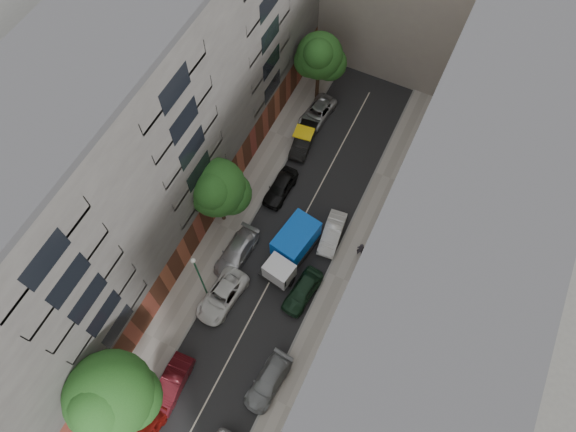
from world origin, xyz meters
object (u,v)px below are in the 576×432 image
Objects in this scene: tarp_truck at (291,249)px; car_left_3 at (236,253)px; car_left_1 at (172,384)px; car_right_1 at (268,382)px; car_right_3 at (332,233)px; lamp_post at (199,274)px; pedestrian at (361,249)px; tree_near at (111,398)px; car_left_5 at (303,140)px; car_left_0 at (146,431)px; car_left_6 at (317,113)px; tree_far at (320,58)px; car_right_2 at (302,291)px; car_left_2 at (222,296)px; car_left_4 at (280,187)px; tree_mid at (217,190)px.

car_left_3 is at bearing -144.18° from tarp_truck.
car_right_1 is at bearing 23.02° from car_left_1.
car_left_3 reaches higher than car_right_3.
pedestrian is (9.98, 8.70, -3.36)m from lamp_post.
car_right_3 is 21.42m from tree_near.
car_left_5 is 0.95× the size of car_right_1.
pedestrian is at bearing 61.41° from tree_near.
tarp_truck is 17.43m from car_left_0.
car_right_1 is 9.62m from lamp_post.
pedestrian reaches higher than car_left_6.
tree_far is (-5.10, 16.66, 4.04)m from tarp_truck.
car_right_2 is 1.03× the size of car_right_3.
car_left_6 is (-4.13, 14.52, -0.88)m from tarp_truck.
tree_near reaches higher than car_left_3.
car_right_1 is (7.13, -24.76, 0.03)m from car_left_6.
car_left_6 is 1.00× the size of car_right_1.
car_left_0 reaches higher than car_left_6.
car_left_5 reaches higher than car_left_2.
lamp_post reaches higher than car_left_3.
car_left_5 is at bearing 92.61° from car_left_3.
car_left_3 is (-4.16, -2.02, -0.81)m from tarp_truck.
pedestrian reaches higher than car_left_4.
car_left_0 is 0.86× the size of car_right_1.
tree_near is (-0.98, -30.73, 5.24)m from car_left_6.
car_right_1 is 13.42m from car_right_3.
car_left_3 is at bearing 96.58° from car_left_0.
car_right_2 is at bearing -2.26° from car_left_3.
car_left_0 is 0.52× the size of tree_mid.
car_left_1 is 6.08m from tree_near.
car_left_0 is 22.40m from car_left_4.
car_left_3 is at bearing 136.51° from car_right_1.
car_right_2 is at bearing 35.16° from car_left_2.
car_left_1 is 1.00× the size of car_left_5.
car_right_1 is (6.40, 3.24, -0.06)m from car_left_1.
tarp_truck is at bearing 137.49° from car_right_2.
car_left_0 is 0.95× the size of car_right_3.
tree_near is 32.87m from tree_far.
tarp_truck reaches higher than car_left_1.
car_right_2 is (5.93, -8.00, 0.00)m from car_left_4.
car_right_1 is at bearing 36.37° from tree_near.
car_right_2 is 0.50× the size of tree_near.
car_left_3 reaches higher than car_left_6.
car_left_0 is at bearing -84.16° from car_left_2.
lamp_post is 13.66m from pedestrian.
tarp_truck is 0.82× the size of tree_mid.
car_left_6 is 1.11× the size of car_right_3.
car_right_2 is (6.46, -0.66, 0.02)m from car_left_3.
car_left_4 reaches higher than car_left_5.
lamp_post is (-1.40, -0.16, 3.72)m from car_left_2.
pedestrian is at bearing 30.17° from car_left_3.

